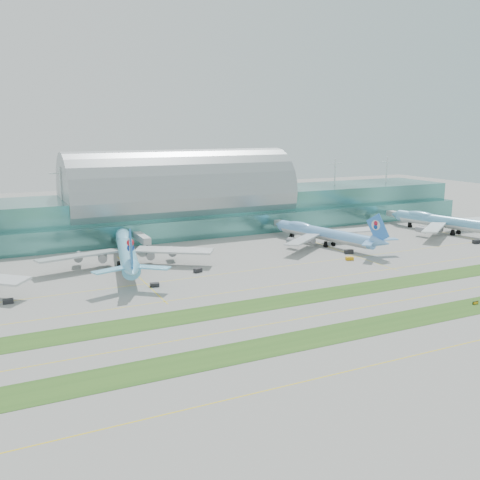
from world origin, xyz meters
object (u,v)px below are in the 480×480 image
airliner_b (126,250)px  airliner_d (449,222)px  terminal (180,205)px  airliner_c (323,233)px  taxiway_sign_east (475,303)px

airliner_b → airliner_d: bearing=8.9°
terminal → airliner_c: terminal is taller
airliner_d → taxiway_sign_east: size_ratio=30.45×
terminal → airliner_b: bearing=-125.9°
taxiway_sign_east → airliner_d: bearing=47.0°
airliner_b → taxiway_sign_east: airliner_b is taller
airliner_b → airliner_d: 168.46m
terminal → airliner_b: terminal is taller
airliner_c → airliner_b: bearing=164.8°
terminal → airliner_d: bearing=-28.5°
airliner_c → taxiway_sign_east: (-5.98, -93.03, -5.32)m
airliner_b → airliner_c: 93.19m
airliner_d → taxiway_sign_east: airliner_d is taller
airliner_d → taxiway_sign_east: bearing=-146.4°
airliner_d → airliner_c: bearing=162.6°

